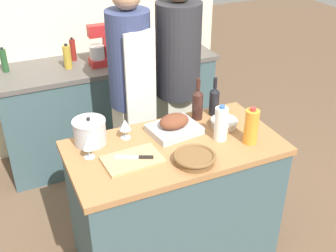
{
  "coord_description": "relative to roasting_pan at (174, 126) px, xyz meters",
  "views": [
    {
      "loc": [
        -0.92,
        -1.95,
        2.28
      ],
      "look_at": [
        0.0,
        0.1,
        0.98
      ],
      "focal_mm": 45.0,
      "sensor_mm": 36.0,
      "label": 1
    }
  ],
  "objects": [
    {
      "name": "ground_plane",
      "position": [
        -0.06,
        -0.14,
        -0.95
      ],
      "size": [
        12.0,
        12.0,
        0.0
      ],
      "primitive_type": "plane",
      "color": "brown"
    },
    {
      "name": "kitchen_island",
      "position": [
        -0.06,
        -0.14,
        -0.5
      ],
      "size": [
        1.31,
        0.69,
        0.9
      ],
      "color": "#3D565B",
      "rests_on": "ground_plane"
    },
    {
      "name": "back_counter",
      "position": [
        -0.06,
        1.29,
        -0.48
      ],
      "size": [
        1.94,
        0.6,
        0.93
      ],
      "color": "#3D565B",
      "rests_on": "ground_plane"
    },
    {
      "name": "back_wall",
      "position": [
        -0.06,
        1.64,
        0.33
      ],
      "size": [
        2.44,
        0.1,
        2.55
      ],
      "color": "beige",
      "rests_on": "ground_plane"
    },
    {
      "name": "roasting_pan",
      "position": [
        0.0,
        0.0,
        0.0
      ],
      "size": [
        0.34,
        0.28,
        0.12
      ],
      "color": "#BCBCC1",
      "rests_on": "kitchen_island"
    },
    {
      "name": "wicker_basket",
      "position": [
        -0.03,
        -0.35,
        -0.02
      ],
      "size": [
        0.24,
        0.24,
        0.05
      ],
      "color": "brown",
      "rests_on": "kitchen_island"
    },
    {
      "name": "cutting_board",
      "position": [
        -0.35,
        -0.19,
        -0.04
      ],
      "size": [
        0.34,
        0.23,
        0.02
      ],
      "color": "tan",
      "rests_on": "kitchen_island"
    },
    {
      "name": "stock_pot",
      "position": [
        -0.52,
        0.1,
        0.03
      ],
      "size": [
        0.2,
        0.2,
        0.18
      ],
      "color": "#B7B7BC",
      "rests_on": "kitchen_island"
    },
    {
      "name": "mixing_bowl",
      "position": [
        0.33,
        -0.07,
        -0.02
      ],
      "size": [
        0.18,
        0.18,
        0.05
      ],
      "color": "beige",
      "rests_on": "kitchen_island"
    },
    {
      "name": "juice_jug",
      "position": [
        0.37,
        -0.3,
        0.06
      ],
      "size": [
        0.09,
        0.09,
        0.24
      ],
      "color": "orange",
      "rests_on": "kitchen_island"
    },
    {
      "name": "milk_jug",
      "position": [
        0.23,
        -0.19,
        0.06
      ],
      "size": [
        0.08,
        0.08,
        0.23
      ],
      "color": "white",
      "rests_on": "kitchen_island"
    },
    {
      "name": "wine_bottle_green",
      "position": [
        0.22,
        0.1,
        0.07
      ],
      "size": [
        0.07,
        0.07,
        0.29
      ],
      "color": "#381E19",
      "rests_on": "kitchen_island"
    },
    {
      "name": "wine_bottle_dark",
      "position": [
        0.35,
        0.11,
        0.06
      ],
      "size": [
        0.07,
        0.07,
        0.27
      ],
      "color": "black",
      "rests_on": "kitchen_island"
    },
    {
      "name": "wine_glass_left",
      "position": [
        -0.57,
        -0.05,
        0.04
      ],
      "size": [
        0.07,
        0.07,
        0.13
      ],
      "color": "silver",
      "rests_on": "kitchen_island"
    },
    {
      "name": "wine_glass_right",
      "position": [
        -0.3,
        0.06,
        0.04
      ],
      "size": [
        0.07,
        0.07,
        0.13
      ],
      "color": "silver",
      "rests_on": "kitchen_island"
    },
    {
      "name": "knife_chef",
      "position": [
        -0.33,
        -0.19,
        -0.03
      ],
      "size": [
        0.21,
        0.12,
        0.01
      ],
      "color": "#B7B7BC",
      "rests_on": "cutting_board"
    },
    {
      "name": "stand_mixer",
      "position": [
        -0.12,
        1.21,
        0.13
      ],
      "size": [
        0.18,
        0.14,
        0.35
      ],
      "color": "#B22323",
      "rests_on": "back_counter"
    },
    {
      "name": "condiment_bottle_tall",
      "position": [
        -0.88,
        1.39,
        0.09
      ],
      "size": [
        0.05,
        0.05,
        0.21
      ],
      "color": "#234C28",
      "rests_on": "back_counter"
    },
    {
      "name": "condiment_bottle_short",
      "position": [
        -0.39,
        1.26,
        0.09
      ],
      "size": [
        0.07,
        0.07,
        0.21
      ],
      "color": "#B28E2D",
      "rests_on": "back_counter"
    },
    {
      "name": "condiment_bottle_extra",
      "position": [
        -0.31,
        1.42,
        0.09
      ],
      "size": [
        0.05,
        0.05,
        0.21
      ],
      "color": "maroon",
      "rests_on": "back_counter"
    },
    {
      "name": "person_cook_aproned",
      "position": [
        -0.07,
        0.6,
        0.03
      ],
      "size": [
        0.31,
        0.33,
        1.74
      ],
      "rotation": [
        0.0,
        0.0,
        0.2
      ],
      "color": "beige",
      "rests_on": "ground_plane"
    },
    {
      "name": "person_cook_guest",
      "position": [
        0.31,
        0.6,
        0.04
      ],
      "size": [
        0.34,
        0.34,
        1.76
      ],
      "rotation": [
        0.0,
        0.0,
        0.08
      ],
      "color": "beige",
      "rests_on": "ground_plane"
    }
  ]
}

